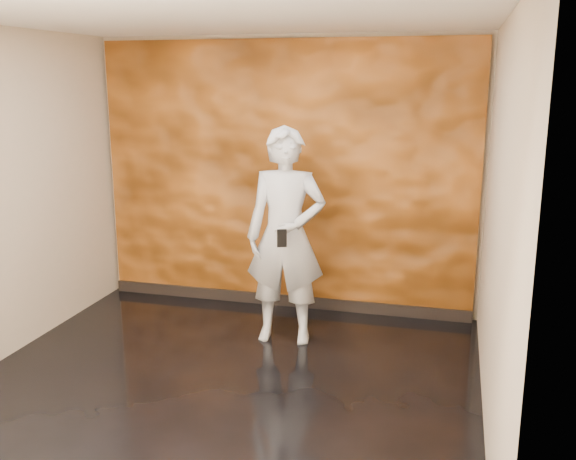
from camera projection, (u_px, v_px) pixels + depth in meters
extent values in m
cube|color=black|center=(220.00, 387.00, 5.07)|extent=(4.00, 4.00, 0.01)
cube|color=#BAA790|center=(285.00, 175.00, 6.62)|extent=(4.00, 0.02, 2.80)
cube|color=#BAA790|center=(53.00, 303.00, 2.86)|extent=(4.00, 0.02, 2.80)
cube|color=#BAA790|center=(498.00, 229.00, 4.24)|extent=(0.02, 4.00, 2.80)
cube|color=white|center=(210.00, 15.00, 4.42)|extent=(4.00, 4.00, 0.01)
cube|color=#C86B21|center=(284.00, 177.00, 6.59)|extent=(3.90, 0.06, 2.75)
cube|color=black|center=(283.00, 300.00, 6.86)|extent=(3.90, 0.04, 0.12)
imported|color=#949AA2|center=(286.00, 236.00, 5.78)|extent=(0.76, 0.54, 1.97)
cube|color=black|center=(282.00, 238.00, 5.47)|extent=(0.08, 0.05, 0.16)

